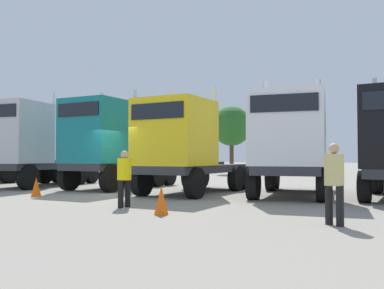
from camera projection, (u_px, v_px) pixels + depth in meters
name	position (u px, v px, depth m)	size (l,w,h in m)	color
ground	(119.00, 195.00, 15.70)	(200.00, 200.00, 0.00)	gray
semi_truck_silver	(26.00, 144.00, 19.44)	(2.88, 6.40, 4.54)	#333338
semi_truck_teal	(106.00, 143.00, 18.27)	(3.04, 6.19, 4.48)	#333338
semi_truck_yellow	(184.00, 146.00, 15.75)	(3.19, 6.34, 4.13)	#333338
semi_truck_white	(290.00, 144.00, 14.61)	(2.80, 6.37, 4.25)	#333338
visitor_in_hivis	(124.00, 175.00, 11.72)	(0.48, 0.48, 1.61)	black
visitor_with_camera	(334.00, 178.00, 8.66)	(0.56, 0.56, 1.72)	black
traffic_cone_near	(36.00, 187.00, 15.04)	(0.36, 0.36, 0.69)	#F2590C
traffic_cone_far	(161.00, 200.00, 10.21)	(0.36, 0.36, 0.72)	#F2590C
oak_far_left	(129.00, 128.00, 39.57)	(3.48, 3.48, 5.97)	#4C3823
oak_far_centre	(232.00, 126.00, 35.53)	(3.40, 3.40, 5.80)	#4C3823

